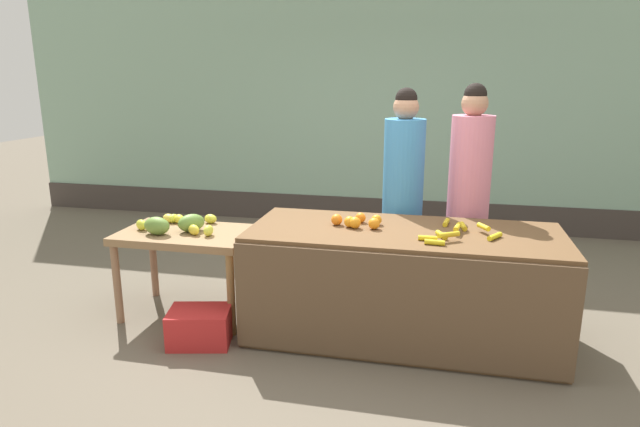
{
  "coord_description": "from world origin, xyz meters",
  "views": [
    {
      "loc": [
        0.7,
        -3.81,
        1.91
      ],
      "look_at": [
        -0.19,
        0.15,
        0.88
      ],
      "focal_mm": 30.37,
      "sensor_mm": 36.0,
      "label": 1
    }
  ],
  "objects_px": {
    "vendor_woman_blue_shirt": "(403,196)",
    "produce_sack": "(303,260)",
    "produce_crate": "(200,327)",
    "vendor_woman_pink_shirt": "(468,197)"
  },
  "relations": [
    {
      "from": "vendor_woman_blue_shirt",
      "to": "produce_sack",
      "type": "bearing_deg",
      "value": 179.09
    },
    {
      "from": "produce_crate",
      "to": "vendor_woman_blue_shirt",
      "type": "bearing_deg",
      "value": 40.82
    },
    {
      "from": "vendor_woman_blue_shirt",
      "to": "vendor_woman_pink_shirt",
      "type": "bearing_deg",
      "value": 0.15
    },
    {
      "from": "vendor_woman_pink_shirt",
      "to": "produce_sack",
      "type": "xyz_separation_m",
      "value": [
        -1.42,
        0.01,
        -0.66
      ]
    },
    {
      "from": "produce_crate",
      "to": "produce_sack",
      "type": "height_order",
      "value": "produce_sack"
    },
    {
      "from": "vendor_woman_pink_shirt",
      "to": "produce_sack",
      "type": "distance_m",
      "value": 1.56
    },
    {
      "from": "produce_crate",
      "to": "vendor_woman_pink_shirt",
      "type": "bearing_deg",
      "value": 31.76
    },
    {
      "from": "vendor_woman_blue_shirt",
      "to": "vendor_woman_pink_shirt",
      "type": "distance_m",
      "value": 0.54
    },
    {
      "from": "produce_crate",
      "to": "produce_sack",
      "type": "bearing_deg",
      "value": 68.02
    },
    {
      "from": "vendor_woman_blue_shirt",
      "to": "produce_sack",
      "type": "xyz_separation_m",
      "value": [
        -0.88,
        0.01,
        -0.64
      ]
    }
  ]
}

